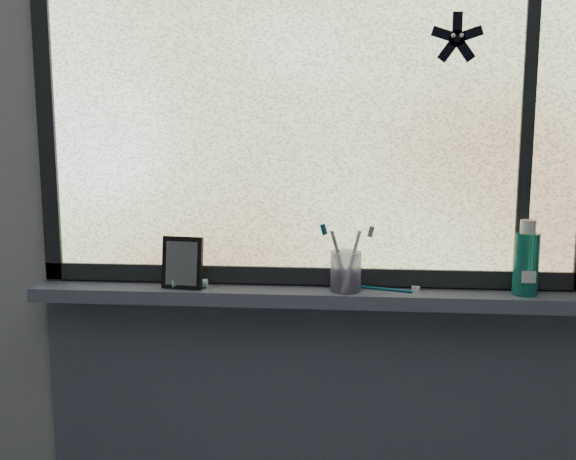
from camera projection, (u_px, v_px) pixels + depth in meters
The scene contains 13 objects.
wall_back at pixel (310, 207), 1.88m from camera, with size 3.00×0.01×2.50m, color #9EA3A8.
windowsill at pixel (308, 296), 1.85m from camera, with size 1.62×0.14×0.04m, color #4E5369.
sill_apron at pixel (308, 451), 1.98m from camera, with size 1.62×0.02×0.98m, color #4E5369.
window_pane at pixel (310, 110), 1.82m from camera, with size 1.50×0.01×1.00m, color silver.
frame_bottom at pixel (309, 275), 1.89m from camera, with size 1.60×0.03×0.05m, color black.
frame_left at pixel (47, 111), 1.88m from camera, with size 0.05×0.03×1.10m, color black.
frame_mullion at pixel (528, 109), 1.76m from camera, with size 0.04×0.03×1.00m, color black.
starfish_sticker at pixel (457, 38), 1.74m from camera, with size 0.15×0.02×0.15m, color black, non-canonical shape.
vanity_mirror at pixel (182, 263), 1.85m from camera, with size 0.12×0.06×0.15m, color black.
toothpaste_tube at pixel (188, 282), 1.86m from camera, with size 0.18×0.04×0.03m, color silver, non-canonical shape.
toothbrush_cup at pixel (346, 271), 1.82m from camera, with size 0.09×0.09×0.11m, color #998EBC.
toothbrush_lying at pixel (387, 288), 1.83m from camera, with size 0.18×0.02×0.01m, color #0B4D65, non-canonical shape.
mouthwash_bottle at pixel (526, 258), 1.77m from camera, with size 0.07×0.07×0.17m, color teal.
Camera 1 is at (0.10, -0.57, 1.47)m, focal length 40.00 mm.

